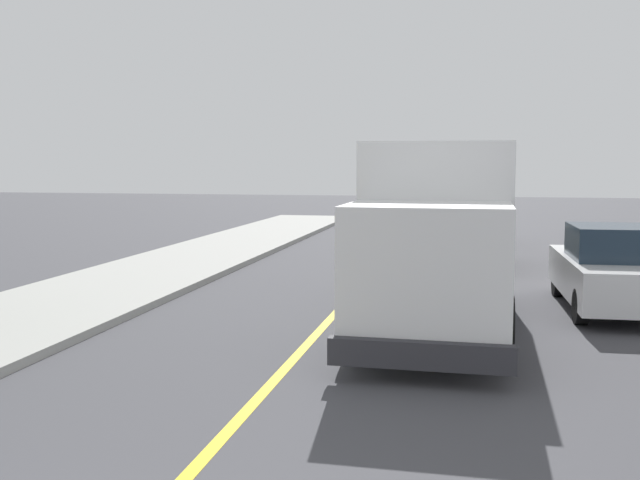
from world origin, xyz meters
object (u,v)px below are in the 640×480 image
at_px(box_truck, 440,225).
at_px(parked_car_near, 465,238).
at_px(parked_car_mid, 466,221).
at_px(parked_van_across, 612,270).

distance_m(box_truck, parked_car_near, 7.70).
height_order(box_truck, parked_car_mid, box_truck).
xyz_separation_m(box_truck, parked_van_across, (3.23, 1.83, -0.97)).
distance_m(parked_car_near, parked_car_mid, 5.93).
xyz_separation_m(box_truck, parked_car_near, (0.38, 7.62, -0.97)).
bearing_deg(parked_van_across, box_truck, -150.44).
xyz_separation_m(parked_car_mid, parked_van_across, (2.90, -11.72, 0.00)).
bearing_deg(parked_car_near, box_truck, -92.85).
bearing_deg(box_truck, parked_car_near, 87.15).
relative_size(box_truck, parked_car_near, 1.62).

